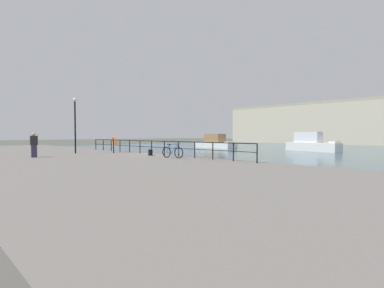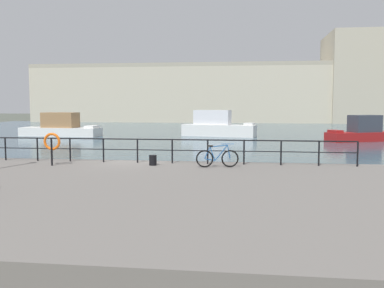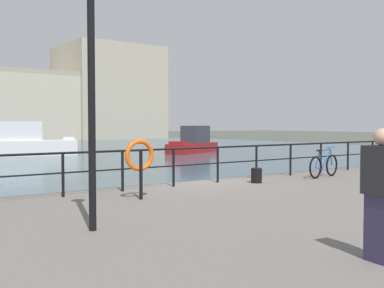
{
  "view_description": "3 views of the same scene",
  "coord_description": "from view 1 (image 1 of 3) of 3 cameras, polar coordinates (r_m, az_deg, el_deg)",
  "views": [
    {
      "loc": [
        18.01,
        -13.79,
        2.31
      ],
      "look_at": [
        2.15,
        1.96,
        1.56
      ],
      "focal_mm": 26.14,
      "sensor_mm": 36.0,
      "label": 1
    },
    {
      "loc": [
        5.33,
        -19.61,
        3.41
      ],
      "look_at": [
        2.65,
        0.87,
        1.49
      ],
      "focal_mm": 40.85,
      "sensor_mm": 36.0,
      "label": 2
    },
    {
      "loc": [
        -8.15,
        -11.4,
        2.52
      ],
      "look_at": [
        3.24,
        4.54,
        1.66
      ],
      "focal_mm": 43.02,
      "sensor_mm": 36.0,
      "label": 3
    }
  ],
  "objects": [
    {
      "name": "ground_plane",
      "position": [
        22.81,
        -7.32,
        -3.92
      ],
      "size": [
        240.0,
        240.0,
        0.0
      ],
      "primitive_type": "plane",
      "color": "#4C5147"
    },
    {
      "name": "water_basin",
      "position": [
        47.59,
        22.92,
        -1.02
      ],
      "size": [
        80.0,
        60.0,
        0.01
      ],
      "primitive_type": "cube",
      "color": "#385160",
      "rests_on": "ground_plane"
    },
    {
      "name": "quay_promenade",
      "position": [
        19.53,
        -22.68,
        -3.88
      ],
      "size": [
        56.0,
        13.0,
        0.77
      ],
      "primitive_type": "cube",
      "color": "slate",
      "rests_on": "ground_plane"
    },
    {
      "name": "moored_green_narrowboat",
      "position": [
        49.72,
        4.71,
        0.29
      ],
      "size": [
        8.54,
        3.04,
        2.46
      ],
      "rotation": [
        0.0,
        0.0,
        -0.07
      ],
      "color": "white",
      "rests_on": "water_basin"
    },
    {
      "name": "moored_white_yacht",
      "position": [
        42.54,
        23.15,
        0.03
      ],
      "size": [
        7.87,
        3.47,
        2.71
      ],
      "rotation": [
        0.0,
        0.0,
        -0.22
      ],
      "color": "white",
      "rests_on": "water_basin"
    },
    {
      "name": "quay_railing",
      "position": [
        21.93,
        -8.25,
        -0.2
      ],
      "size": [
        18.96,
        0.07,
        1.08
      ],
      "color": "black",
      "rests_on": "quay_promenade"
    },
    {
      "name": "parked_bicycle",
      "position": [
        18.49,
        -4.0,
        -1.65
      ],
      "size": [
        1.76,
        0.35,
        0.98
      ],
      "rotation": [
        0.0,
        0.0,
        0.16
      ],
      "color": "black",
      "rests_on": "quay_promenade"
    },
    {
      "name": "mooring_bollard",
      "position": [
        20.81,
        -8.49,
        -1.73
      ],
      "size": [
        0.32,
        0.32,
        0.44
      ],
      "primitive_type": "cylinder",
      "color": "black",
      "rests_on": "quay_promenade"
    },
    {
      "name": "life_ring_stand",
      "position": [
        24.04,
        -15.61,
        0.5
      ],
      "size": [
        0.75,
        0.16,
        1.4
      ],
      "color": "black",
      "rests_on": "quay_promenade"
    },
    {
      "name": "quay_lamp_post",
      "position": [
        25.03,
        -22.76,
        4.95
      ],
      "size": [
        0.32,
        0.32,
        4.57
      ],
      "color": "black",
      "rests_on": "quay_promenade"
    },
    {
      "name": "standing_person",
      "position": [
        21.65,
        -29.56,
        -0.12
      ],
      "size": [
        0.33,
        0.47,
        1.69
      ],
      "rotation": [
        0.0,
        0.0,
        6.16
      ],
      "color": "#332D4C",
      "rests_on": "quay_promenade"
    }
  ]
}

